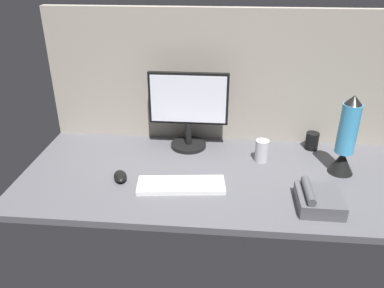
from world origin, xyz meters
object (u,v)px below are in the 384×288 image
(monitor, at_px, (188,107))
(mug_steel, at_px, (261,151))
(desk_phone, at_px, (317,199))
(mug_black_travel, at_px, (311,141))
(mouse, at_px, (119,176))
(keyboard, at_px, (180,185))
(lava_lamp, at_px, (345,141))

(monitor, xyz_separation_m, mug_steel, (0.36, -0.13, -0.16))
(mug_steel, xyz_separation_m, desk_phone, (0.19, -0.35, -0.02))
(mug_black_travel, bearing_deg, monitor, -177.72)
(mouse, xyz_separation_m, mug_black_travel, (0.89, 0.38, 0.03))
(mug_steel, bearing_deg, keyboard, -143.28)
(mug_black_travel, distance_m, lava_lamp, 0.26)
(mouse, bearing_deg, desk_phone, -29.39)
(mug_black_travel, relative_size, mug_steel, 0.82)
(keyboard, height_order, mouse, mouse)
(mug_black_travel, bearing_deg, lava_lamp, -68.63)
(mouse, xyz_separation_m, lava_lamp, (0.98, 0.15, 0.14))
(mug_black_travel, bearing_deg, keyboard, -146.09)
(keyboard, height_order, mug_black_travel, mug_black_travel)
(mug_black_travel, xyz_separation_m, lava_lamp, (0.09, -0.22, 0.11))
(monitor, height_order, desk_phone, monitor)
(lava_lamp, height_order, desk_phone, lava_lamp)
(keyboard, xyz_separation_m, mug_steel, (0.36, 0.27, 0.04))
(mouse, bearing_deg, mug_steel, -0.75)
(keyboard, bearing_deg, mug_black_travel, 27.65)
(mouse, bearing_deg, lava_lamp, -11.80)
(mouse, relative_size, desk_phone, 0.50)
(keyboard, distance_m, lava_lamp, 0.74)
(mouse, relative_size, lava_lamp, 0.26)
(mouse, bearing_deg, keyboard, -28.27)
(mug_steel, bearing_deg, lava_lamp, -11.99)
(monitor, distance_m, mug_black_travel, 0.65)
(monitor, distance_m, mouse, 0.48)
(mouse, relative_size, mug_steel, 0.89)
(monitor, height_order, mouse, monitor)
(mug_black_travel, bearing_deg, desk_phone, -97.76)
(mug_steel, bearing_deg, desk_phone, -61.31)
(mug_steel, bearing_deg, monitor, 160.92)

